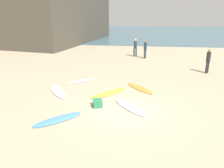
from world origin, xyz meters
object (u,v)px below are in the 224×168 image
surfboard_0 (109,93)px  beachgoer_near (208,60)px  beach_cooler (98,103)px  surfboard_2 (130,107)px  surfboard_3 (58,119)px  surfboard_1 (140,88)px  beachgoer_mid (145,49)px  surfboard_4 (82,81)px  beachgoer_far (135,47)px  surfboard_5 (58,91)px

surfboard_0 → beachgoer_near: 8.11m
surfboard_0 → beach_cooler: beach_cooler is taller
surfboard_2 → beach_cooler: (-1.50, -0.03, 0.12)m
surfboard_3 → beach_cooler: beach_cooler is taller
surfboard_1 → surfboard_2: (-0.40, -2.71, 0.01)m
beachgoer_near → beachgoer_mid: (-4.28, 4.72, -0.05)m
surfboard_4 → beachgoer_far: size_ratio=1.22×
surfboard_4 → surfboard_2: bearing=177.4°
beachgoer_far → surfboard_5: bearing=75.5°
surfboard_2 → beachgoer_near: bearing=-165.4°
surfboard_0 → surfboard_4: 2.83m
surfboard_3 → beachgoer_near: 11.48m
beachgoer_near → surfboard_2: bearing=2.3°
surfboard_2 → beachgoer_far: 12.25m
surfboard_2 → surfboard_4: bearing=-87.4°
surfboard_5 → beachgoer_near: beachgoer_near is taller
surfboard_0 → beachgoer_mid: bearing=-61.0°
beachgoer_far → beach_cooler: bearing=89.1°
surfboard_1 → beachgoer_mid: beachgoer_mid is taller
surfboard_1 → beachgoer_mid: bearing=-129.6°
surfboard_4 → beachgoer_near: (8.27, 3.04, 0.91)m
surfboard_5 → surfboard_0: bearing=-32.4°
beachgoer_mid → beachgoer_far: beachgoer_far is taller
surfboard_2 → beach_cooler: 1.50m
surfboard_0 → surfboard_3: (-1.58, -3.26, -0.01)m
surfboard_1 → beach_cooler: bearing=18.2°
surfboard_1 → beachgoer_near: beachgoer_near is taller
beachgoer_mid → surfboard_5: bearing=-4.4°
beachgoer_mid → beach_cooler: bearing=10.2°
surfboard_4 → beachgoer_mid: beachgoer_mid is taller
beach_cooler → beachgoer_far: bearing=83.8°
surfboard_2 → beachgoer_far: bearing=-127.7°
surfboard_3 → beachgoer_near: bearing=91.2°
surfboard_5 → beach_cooler: (2.49, -1.63, 0.12)m
surfboard_0 → beachgoer_far: (1.05, 10.54, 0.90)m
surfboard_4 → beachgoer_near: 8.85m
surfboard_2 → surfboard_5: (-3.99, 1.61, 0.00)m
surfboard_4 → beachgoer_mid: 8.77m
surfboard_5 → beachgoer_far: bearing=36.4°
surfboard_4 → beachgoer_near: beachgoer_near is taller
surfboard_0 → surfboard_1: (1.62, 1.03, -0.01)m
surfboard_1 → surfboard_5: surfboard_5 is taller
surfboard_0 → surfboard_3: bearing=104.6°
surfboard_5 → surfboard_3: bearing=-103.6°
surfboard_1 → surfboard_5: (-4.38, -1.11, 0.01)m
surfboard_2 → beachgoer_near: (5.04, 6.73, 0.90)m
surfboard_1 → surfboard_3: (-3.21, -4.29, 0.00)m
surfboard_3 → beachgoer_near: (7.85, 8.32, 0.91)m
surfboard_4 → beachgoer_mid: (3.99, 7.77, 0.86)m
surfboard_3 → beachgoer_mid: bearing=119.3°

